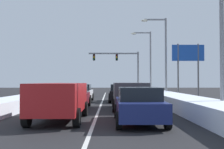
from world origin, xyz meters
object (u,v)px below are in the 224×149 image
(sedan_navy_right_lane_nearest, at_px, (139,105))
(street_lamp_right_mid, at_px, (162,50))
(sedan_black_right_lane_third, at_px, (120,93))
(traffic_light_gantry, at_px, (123,63))
(suv_red_center_lane_nearest, at_px, (60,98))
(roadside_sign_right, at_px, (188,59))
(street_lamp_right_far, at_px, (148,57))
(suv_charcoal_right_lane_second, at_px, (129,93))
(sedan_maroon_center_lane_second, at_px, (73,97))
(street_lamp_right_near, at_px, (215,15))
(sedan_white_center_lane_third, at_px, (81,93))

(sedan_navy_right_lane_nearest, bearing_deg, street_lamp_right_mid, 75.76)
(sedan_black_right_lane_third, distance_m, traffic_light_gantry, 17.48)
(sedan_black_right_lane_third, bearing_deg, sedan_navy_right_lane_nearest, -88.48)
(sedan_black_right_lane_third, xyz_separation_m, traffic_light_gantry, (1.01, 17.05, 3.73))
(traffic_light_gantry, bearing_deg, suv_red_center_lane_nearest, -98.18)
(street_lamp_right_mid, height_order, roadside_sign_right, street_lamp_right_mid)
(sedan_navy_right_lane_nearest, distance_m, street_lamp_right_far, 24.49)
(suv_charcoal_right_lane_second, distance_m, sedan_maroon_center_lane_second, 3.65)
(street_lamp_right_far, bearing_deg, street_lamp_right_near, -89.32)
(sedan_navy_right_lane_nearest, height_order, street_lamp_right_mid, street_lamp_right_mid)
(sedan_navy_right_lane_nearest, xyz_separation_m, sedan_maroon_center_lane_second, (-3.58, 6.37, 0.00))
(suv_red_center_lane_nearest, xyz_separation_m, roadside_sign_right, (9.99, 14.88, 3.00))
(suv_charcoal_right_lane_second, relative_size, sedan_black_right_lane_third, 1.09)
(sedan_maroon_center_lane_second, bearing_deg, traffic_light_gantry, 79.47)
(sedan_black_right_lane_third, distance_m, roadside_sign_right, 8.30)
(sedan_navy_right_lane_nearest, relative_size, suv_red_center_lane_nearest, 0.92)
(sedan_white_center_lane_third, bearing_deg, roadside_sign_right, 17.00)
(sedan_white_center_lane_third, xyz_separation_m, roadside_sign_right, (10.29, 3.15, 3.25))
(sedan_maroon_center_lane_second, bearing_deg, suv_red_center_lane_nearest, -88.51)
(roadside_sign_right, bearing_deg, street_lamp_right_near, -100.74)
(sedan_black_right_lane_third, height_order, street_lamp_right_mid, street_lamp_right_mid)
(street_lamp_right_near, relative_size, street_lamp_right_far, 1.03)
(sedan_navy_right_lane_nearest, bearing_deg, street_lamp_right_far, 81.17)
(street_lamp_right_far, bearing_deg, sedan_black_right_lane_third, -109.21)
(sedan_navy_right_lane_nearest, height_order, street_lamp_right_far, street_lamp_right_far)
(suv_charcoal_right_lane_second, xyz_separation_m, sedan_white_center_lane_third, (-3.75, 6.61, -0.25))
(roadside_sign_right, bearing_deg, sedan_navy_right_lane_nearest, -112.83)
(street_lamp_right_near, distance_m, roadside_sign_right, 13.93)
(street_lamp_right_near, bearing_deg, traffic_light_gantry, 96.83)
(sedan_maroon_center_lane_second, xyz_separation_m, sedan_white_center_lane_third, (-0.15, 6.05, 0.00))
(sedan_white_center_lane_third, height_order, street_lamp_right_mid, street_lamp_right_mid)
(sedan_maroon_center_lane_second, relative_size, roadside_sign_right, 0.82)
(sedan_maroon_center_lane_second, distance_m, traffic_light_gantry, 23.64)
(street_lamp_right_far, bearing_deg, sedan_navy_right_lane_nearest, -98.83)
(suv_charcoal_right_lane_second, xyz_separation_m, street_lamp_right_near, (3.95, -3.90, 4.01))
(sedan_navy_right_lane_nearest, bearing_deg, traffic_light_gantry, 88.66)
(sedan_maroon_center_lane_second, bearing_deg, street_lamp_right_mid, 52.58)
(sedan_navy_right_lane_nearest, distance_m, traffic_light_gantry, 29.57)
(traffic_light_gantry, height_order, roadside_sign_right, traffic_light_gantry)
(sedan_navy_right_lane_nearest, distance_m, suv_red_center_lane_nearest, 3.51)
(suv_charcoal_right_lane_second, relative_size, sedan_white_center_lane_third, 1.09)
(sedan_navy_right_lane_nearest, xyz_separation_m, sedan_white_center_lane_third, (-3.73, 12.43, 0.00))
(sedan_maroon_center_lane_second, bearing_deg, sedan_white_center_lane_third, 91.43)
(sedan_white_center_lane_third, relative_size, roadside_sign_right, 0.82)
(sedan_white_center_lane_third, xyz_separation_m, street_lamp_right_near, (7.70, -10.51, 4.26))
(traffic_light_gantry, distance_m, street_lamp_right_mid, 13.26)
(sedan_black_right_lane_third, xyz_separation_m, roadside_sign_right, (6.88, 3.30, 3.25))
(street_lamp_right_near, bearing_deg, sedan_white_center_lane_third, 126.22)
(street_lamp_right_near, bearing_deg, street_lamp_right_mid, 89.09)
(sedan_navy_right_lane_nearest, bearing_deg, street_lamp_right_near, 25.81)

